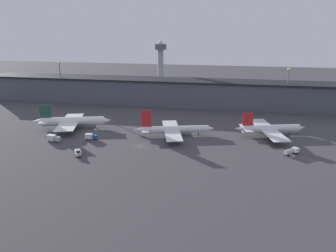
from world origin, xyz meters
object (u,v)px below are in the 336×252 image
Objects in this scene: airplane_0 at (72,121)px; airplane_1 at (174,130)px; service_vehicle_1 at (291,151)px; service_vehicle_3 at (91,136)px; service_vehicle_2 at (78,153)px; control_tower at (161,63)px; airplane_2 at (270,129)px; service_vehicle_0 at (53,138)px.

airplane_0 is 54.78m from airplane_1.
service_vehicle_1 is at bearing -23.78° from airplane_0.
service_vehicle_2 is at bearing -88.62° from service_vehicle_3.
control_tower is at bearing 144.82° from service_vehicle_2.
control_tower reaches higher than airplane_2.
service_vehicle_1 is 90.25m from service_vehicle_2.
airplane_1 reaches higher than airplane_2.
service_vehicle_1 is 1.05× the size of service_vehicle_2.
airplane_0 reaches higher than service_vehicle_1.
service_vehicle_0 is at bearing -103.66° from control_tower.
service_vehicle_1 is 1.27× the size of service_vehicle_3.
airplane_2 is 104.72m from service_vehicle_0.
control_tower is (-26.17, 96.54, 20.68)m from airplane_1.
service_vehicle_3 is 112.61m from control_tower.
airplane_2 is at bearing 9.50° from service_vehicle_3.
service_vehicle_0 is (-54.22, -18.92, -1.24)m from airplane_1.
service_vehicle_3 is at bearing -56.89° from airplane_0.
airplane_0 is 101.65m from airplane_2.
service_vehicle_0 is at bearing 140.11° from service_vehicle_1.
service_vehicle_1 is 90.92m from service_vehicle_3.
control_tower reaches higher than service_vehicle_0.
airplane_1 reaches higher than service_vehicle_0.
airplane_0 reaches higher than service_vehicle_0.
airplane_2 is 87.59m from service_vehicle_3.
airplane_2 is 115.60m from control_tower.
airplane_0 is at bearing 169.42° from airplane_2.
service_vehicle_0 is 17.18m from service_vehicle_3.
service_vehicle_2 is (-35.80, -32.07, -1.90)m from airplane_1.
airplane_2 is 0.90× the size of control_tower.
control_tower reaches higher than service_vehicle_3.
airplane_2 is 5.13× the size of service_vehicle_1.
airplane_0 is 20.96m from service_vehicle_0.
service_vehicle_0 is at bearing -103.23° from airplane_0.
service_vehicle_0 reaches higher than service_vehicle_1.
airplane_2 is 5.63× the size of service_vehicle_0.
airplane_0 is 109.03m from service_vehicle_1.
airplane_2 reaches higher than service_vehicle_2.
service_vehicle_3 is (-38.01, -13.25, -1.38)m from airplane_1.
airplane_1 is at bearing 176.45° from airplane_2.
service_vehicle_3 is at bearing 136.88° from service_vehicle_1.
airplane_0 reaches higher than airplane_2.
control_tower reaches higher than service_vehicle_1.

